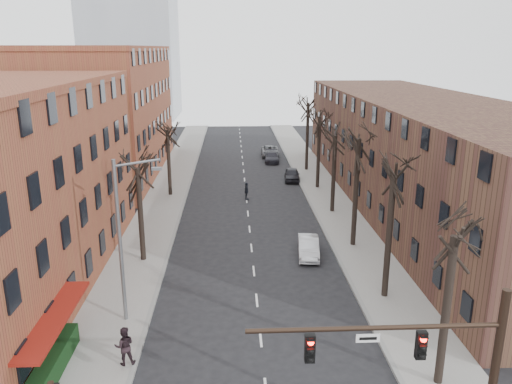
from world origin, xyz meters
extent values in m
cube|color=gray|center=(-8.00, 35.00, 0.07)|extent=(4.00, 90.00, 0.15)
cube|color=gray|center=(8.00, 35.00, 0.07)|extent=(4.00, 90.00, 0.15)
cube|color=brown|center=(-16.00, 44.00, 7.00)|extent=(12.00, 28.00, 14.00)
cube|color=#4F3425|center=(16.00, 30.00, 5.00)|extent=(12.00, 50.00, 10.00)
cube|color=maroon|center=(-9.40, 6.00, 0.00)|extent=(1.20, 7.00, 0.15)
cube|color=black|center=(-9.50, 5.00, 0.65)|extent=(0.80, 6.00, 1.00)
cylinder|color=black|center=(3.00, -1.00, 6.00)|extent=(8.00, 0.16, 0.16)
cube|color=black|center=(4.50, -1.00, 5.35)|extent=(0.32, 0.22, 0.95)
cube|color=black|center=(1.00, -1.00, 5.35)|extent=(0.32, 0.22, 0.95)
cube|color=silver|center=(2.80, -1.00, 5.65)|extent=(0.75, 0.04, 0.28)
cylinder|color=slate|center=(-7.20, 10.00, 4.50)|extent=(0.20, 0.20, 9.00)
cylinder|color=slate|center=(-6.10, 10.00, 8.80)|extent=(2.39, 0.12, 0.46)
cube|color=slate|center=(-5.10, 10.00, 8.50)|extent=(0.50, 0.22, 0.14)
imported|color=#B7B9BE|center=(4.00, 18.39, 0.67)|extent=(1.82, 4.17, 1.33)
imported|color=black|center=(5.30, 39.39, 0.68)|extent=(1.91, 4.11, 1.36)
imported|color=black|center=(3.80, 48.95, 0.65)|extent=(2.13, 4.59, 1.30)
imported|color=#5B5D63|center=(3.83, 52.47, 0.69)|extent=(2.41, 5.03, 1.38)
imported|color=black|center=(-6.40, 5.97, 1.09)|extent=(1.03, 0.87, 1.88)
imported|color=black|center=(0.00, 32.23, 0.87)|extent=(0.51, 1.05, 1.74)
camera|label=1|loc=(-1.31, -14.37, 14.28)|focal=35.00mm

